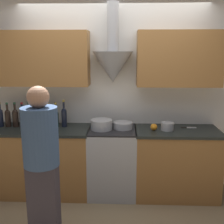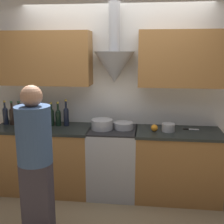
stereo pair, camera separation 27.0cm
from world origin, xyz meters
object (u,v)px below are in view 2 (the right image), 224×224
Objects in this scene: wine_bottle_5 at (39,116)px; wine_bottle_9 at (66,115)px; wine_bottle_7 at (51,116)px; stock_pot at (102,124)px; person_foreground_left at (35,160)px; wine_bottle_4 at (32,115)px; wine_bottle_1 at (12,115)px; orange_fruit at (154,128)px; mixing_bowl at (124,126)px; wine_bottle_0 at (5,115)px; wine_bottle_6 at (45,116)px; wine_bottle_3 at (26,116)px; stove_range at (113,161)px; wine_bottle_8 at (58,117)px; wine_bottle_2 at (19,115)px; saucepan at (168,127)px.

wine_bottle_9 is (0.39, 0.01, 0.02)m from wine_bottle_5.
wine_bottle_5 is 1.03× the size of wine_bottle_7.
person_foreground_left is at bearing -113.88° from stock_pot.
wine_bottle_4 is 1.10× the size of wine_bottle_7.
wine_bottle_4 reaches higher than wine_bottle_1.
mixing_bowl is at bearing 169.74° from orange_fruit.
wine_bottle_0 is 1.08× the size of wine_bottle_6.
wine_bottle_6 is (0.27, 0.00, -0.01)m from wine_bottle_3.
stove_range is 2.82× the size of wine_bottle_7.
wine_bottle_6 is (0.56, 0.01, -0.01)m from wine_bottle_0.
wine_bottle_8 is at bearing 173.86° from stove_range.
wine_bottle_3 is 0.36m from wine_bottle_7.
wine_bottle_6 reaches higher than stove_range.
wine_bottle_2 is 0.91× the size of wine_bottle_9.
orange_fruit is (0.53, -0.04, 0.49)m from stove_range.
wine_bottle_7 is (0.27, -0.00, -0.01)m from wine_bottle_4.
wine_bottle_1 is at bearing -178.63° from wine_bottle_7.
wine_bottle_4 is at bearing 174.32° from stock_pot.
saucepan is at bearing -2.37° from wine_bottle_2.
stove_range is at bearing -167.24° from mixing_bowl.
wine_bottle_0 is 0.75m from wine_bottle_8.
wine_bottle_4 is at bearing 179.71° from wine_bottle_7.
person_foreground_left is (0.89, -1.16, -0.15)m from wine_bottle_0.
wine_bottle_0 is 1.19× the size of stock_pot.
wine_bottle_2 reaches higher than orange_fruit.
wine_bottle_8 reaches higher than mixing_bowl.
stock_pot is 0.28m from mixing_bowl.
mixing_bowl is at bearing 175.08° from saucepan.
wine_bottle_7 is (0.65, 0.01, -0.00)m from wine_bottle_0.
wine_bottle_3 is 1.00× the size of wine_bottle_5.
wine_bottle_6 is 1.24× the size of mixing_bowl.
saucepan is (0.17, 0.02, 0.01)m from orange_fruit.
wine_bottle_1 is at bearing -2.52° from wine_bottle_0.
wine_bottle_5 is at bearing 3.49° from wine_bottle_1.
stove_range is at bearing -6.14° from wine_bottle_8.
orange_fruit is 1.56m from person_foreground_left.
wine_bottle_4 is at bearing 176.02° from stove_range.
person_foreground_left is (0.32, -1.17, -0.14)m from wine_bottle_6.
wine_bottle_3 is 1.75m from orange_fruit.
wine_bottle_4 is at bearing 177.89° from mixing_bowl.
saucepan is 0.10× the size of person_foreground_left.
wine_bottle_1 is 1.00× the size of wine_bottle_5.
person_foreground_left is at bearing -66.83° from wine_bottle_4.
wine_bottle_7 is 0.72m from stock_pot.
stock_pot is at bearing 178.28° from orange_fruit.
wine_bottle_6 is at bearing 0.21° from wine_bottle_4.
wine_bottle_5 is 1.18m from mixing_bowl.
wine_bottle_0 is at bearing -177.96° from wine_bottle_3.
stove_range is at bearing -4.77° from wine_bottle_6.
orange_fruit is (1.94, -0.10, -0.09)m from wine_bottle_1.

